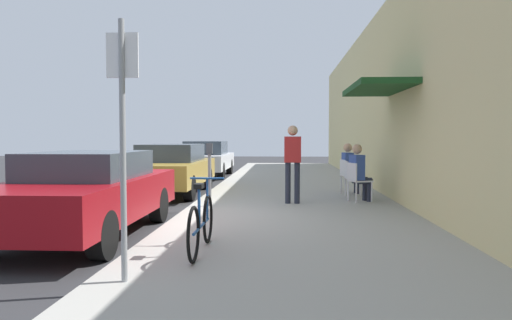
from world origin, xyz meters
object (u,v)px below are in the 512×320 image
Objects in this scene: parked_car_0 at (86,192)px; cafe_chair_2 at (347,174)px; seated_patron_2 at (350,166)px; pedestrian_standing at (293,158)px; parking_meter at (210,170)px; seated_patron_0 at (359,171)px; parked_car_1 at (171,168)px; bicycle_0 at (201,224)px; parked_car_2 at (206,158)px; street_sign at (123,130)px; cafe_chair_0 at (357,179)px; cafe_chair_1 at (351,176)px.

parked_car_0 is 6.91m from cafe_chair_2.
pedestrian_standing reaches higher than seated_patron_2.
cafe_chair_2 is at bearing 37.71° from parking_meter.
seated_patron_0 is at bearing -89.97° from seated_patron_2.
seated_patron_2 is 2.47m from pedestrian_standing.
cafe_chair_2 is (4.73, 5.04, -0.08)m from parked_car_0.
parked_car_1 is 2.59× the size of pedestrian_standing.
parked_car_2 is at bearing 99.04° from bicycle_0.
cafe_chair_0 is at bearing 62.24° from street_sign.
parked_car_1 is 5.19m from cafe_chair_0.
parked_car_2 is 14.31m from street_sign.
seated_patron_0 is 1.59m from pedestrian_standing.
parking_meter is at bearing -142.29° from cafe_chair_2.
parked_car_0 is 3.17m from street_sign.
parked_car_2 is 13.11m from bicycle_0.
street_sign is 2.02× the size of seated_patron_2.
parked_car_1 is 5.94m from parked_car_2.
cafe_chair_0 is 0.51× the size of pedestrian_standing.
parking_meter is 3.64m from cafe_chair_1.
parked_car_2 is 3.41× the size of seated_patron_0.
parked_car_0 is 2.49m from bicycle_0.
seated_patron_0 reaches higher than parked_car_0.
pedestrian_standing is (-1.44, -1.23, 0.50)m from cafe_chair_1.
pedestrian_standing is (1.23, 4.49, 0.64)m from bicycle_0.
pedestrian_standing reaches higher than parked_car_1.
pedestrian_standing is (3.29, -2.52, 0.41)m from parked_car_1.
parked_car_2 is 8.06m from cafe_chair_2.
cafe_chair_0 is at bearing -59.58° from parked_car_2.
parked_car_1 is at bearing 173.06° from seated_patron_2.
parked_car_2 reaches higher than parked_car_1.
bicycle_0 is at bearing -118.70° from cafe_chair_0.
parked_car_1 is 2.57× the size of bicycle_0.
bicycle_0 is at bearing -112.60° from cafe_chair_2.
cafe_chair_0 is at bearing 61.30° from bicycle_0.
parked_car_2 is 8.64m from cafe_chair_1.
parked_car_1 is 4.77m from cafe_chair_2.
street_sign is 1.80m from bicycle_0.
cafe_chair_0 is at bearing -89.87° from cafe_chair_2.
pedestrian_standing reaches higher than parked_car_2.
bicycle_0 is 6.99m from seated_patron_2.
street_sign is at bearing -114.84° from cafe_chair_1.
seated_patron_2 reaches higher than bicycle_0.
cafe_chair_0 is (3.18, 0.93, -0.26)m from parking_meter.
cafe_chair_1 is 1.96m from pedestrian_standing.
street_sign is 6.04m from pedestrian_standing.
bicycle_0 is 5.57m from cafe_chair_0.
parked_car_1 is 4.90m from cafe_chair_1.
parking_meter reaches higher than parked_car_1.
bicycle_0 is 6.31m from cafe_chair_1.
cafe_chair_0 is 1.58m from pedestrian_standing.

